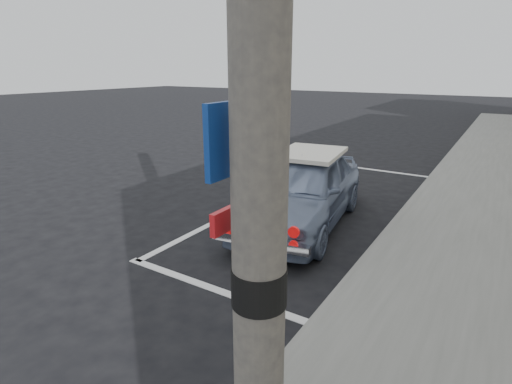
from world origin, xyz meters
TOP-DOWN VIEW (x-y plane):
  - ground at (0.00, 0.00)m, footprint 80.00×80.00m
  - sidewalk at (3.20, 2.00)m, footprint 2.80×40.00m
  - pline_rear at (0.50, -0.50)m, footprint 3.00×0.12m
  - pline_front at (0.50, 6.50)m, footprint 3.00×0.12m
  - pline_side at (-0.90, 3.00)m, footprint 0.12×7.00m
  - retro_coupe at (0.41, 2.04)m, footprint 1.95×3.83m
  - cat at (0.75, 0.42)m, footprint 0.33×0.50m

SIDE VIEW (x-z plane):
  - ground at x=0.00m, z-range 0.00..0.00m
  - pline_rear at x=0.50m, z-range 0.00..0.01m
  - pline_front at x=0.50m, z-range 0.00..0.01m
  - pline_side at x=-0.90m, z-range 0.00..0.01m
  - sidewalk at x=3.20m, z-range 0.00..0.15m
  - cat at x=0.75m, z-range -0.01..0.27m
  - retro_coupe at x=0.41m, z-range 0.01..1.25m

